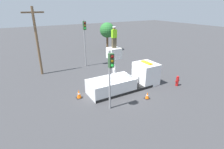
# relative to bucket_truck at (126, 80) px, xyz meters

# --- Properties ---
(ground_plane) EXTENTS (120.00, 120.00, 0.00)m
(ground_plane) POSITION_rel_bucket_truck_xyz_m (-0.62, 0.00, -0.85)
(ground_plane) COLOR #38383A
(bucket_truck) EXTENTS (7.08, 2.26, 4.09)m
(bucket_truck) POSITION_rel_bucket_truck_xyz_m (0.00, 0.00, 0.00)
(bucket_truck) COLOR black
(bucket_truck) RESTS_ON ground
(worker) EXTENTS (0.40, 0.26, 1.75)m
(worker) POSITION_rel_bucket_truck_xyz_m (-1.30, 0.00, 4.12)
(worker) COLOR brown
(worker) RESTS_ON bucket_truck
(traffic_light_pole) EXTENTS (0.34, 0.57, 4.55)m
(traffic_light_pole) POSITION_rel_bucket_truck_xyz_m (-2.99, -2.40, 2.39)
(traffic_light_pole) COLOR gray
(traffic_light_pole) RESTS_ON ground
(traffic_light_across) EXTENTS (0.34, 0.57, 5.80)m
(traffic_light_across) POSITION_rel_bucket_truck_xyz_m (-0.75, 7.94, 3.24)
(traffic_light_across) COLOR gray
(traffic_light_across) RESTS_ON ground
(fire_hydrant) EXTENTS (0.51, 0.27, 1.05)m
(fire_hydrant) POSITION_rel_bucket_truck_xyz_m (4.74, -2.02, -0.33)
(fire_hydrant) COLOR red
(fire_hydrant) RESTS_ON ground
(traffic_cone_rear) EXTENTS (0.48, 0.48, 0.76)m
(traffic_cone_rear) POSITION_rel_bucket_truck_xyz_m (-4.47, 0.48, -0.49)
(traffic_cone_rear) COLOR black
(traffic_cone_rear) RESTS_ON ground
(traffic_cone_curbside) EXTENTS (0.41, 0.41, 0.59)m
(traffic_cone_curbside) POSITION_rel_bucket_truck_xyz_m (0.51, -2.53, -0.57)
(traffic_cone_curbside) COLOR black
(traffic_cone_curbside) RESTS_ON ground
(tree_left_bg) EXTENTS (2.50, 2.50, 4.77)m
(tree_left_bg) POSITION_rel_bucket_truck_xyz_m (5.65, 13.97, 2.62)
(tree_left_bg) COLOR brown
(tree_left_bg) RESTS_ON ground
(utility_pole) EXTENTS (2.20, 0.26, 7.34)m
(utility_pole) POSITION_rel_bucket_truck_xyz_m (-6.22, 7.96, 3.14)
(utility_pole) COLOR brown
(utility_pole) RESTS_ON ground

